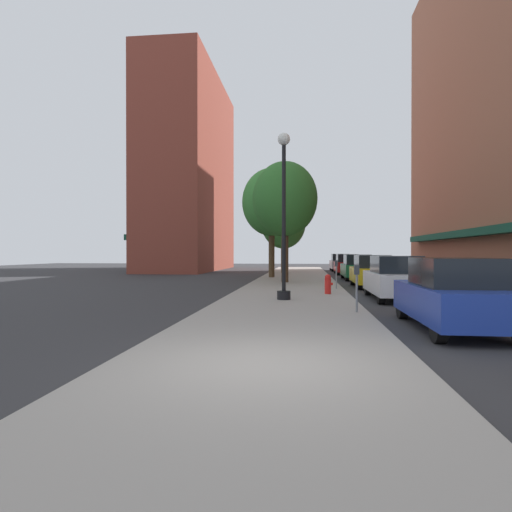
{
  "coord_description": "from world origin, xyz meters",
  "views": [
    {
      "loc": [
        0.6,
        -6.49,
        1.78
      ],
      "look_at": [
        -2.14,
        18.06,
        1.59
      ],
      "focal_mm": 30.61,
      "sensor_mm": 36.0,
      "label": 1
    }
  ],
  "objects_px": {
    "fire_hydrant": "(328,284)",
    "parking_meter_near": "(336,271)",
    "tree_far": "(272,202)",
    "car_yellow": "(372,272)",
    "lamppost": "(284,213)",
    "car_blue": "(453,295)",
    "tree_mid": "(285,199)",
    "car_silver": "(340,263)",
    "tree_near": "(283,223)",
    "car_green": "(357,267)",
    "car_red": "(347,265)",
    "car_white": "(395,278)",
    "parking_meter_far": "(357,282)"
  },
  "relations": [
    {
      "from": "parking_meter_near",
      "to": "car_white",
      "type": "bearing_deg",
      "value": -59.75
    },
    {
      "from": "tree_near",
      "to": "car_yellow",
      "type": "height_order",
      "value": "tree_near"
    },
    {
      "from": "tree_far",
      "to": "car_yellow",
      "type": "bearing_deg",
      "value": -49.96
    },
    {
      "from": "lamppost",
      "to": "fire_hydrant",
      "type": "bearing_deg",
      "value": 54.01
    },
    {
      "from": "lamppost",
      "to": "car_blue",
      "type": "relative_size",
      "value": 1.37
    },
    {
      "from": "lamppost",
      "to": "car_yellow",
      "type": "bearing_deg",
      "value": 60.39
    },
    {
      "from": "tree_mid",
      "to": "parking_meter_near",
      "type": "bearing_deg",
      "value": -58.99
    },
    {
      "from": "lamppost",
      "to": "parking_meter_near",
      "type": "xyz_separation_m",
      "value": [
        2.18,
        4.83,
        -2.25
      ]
    },
    {
      "from": "car_blue",
      "to": "car_green",
      "type": "relative_size",
      "value": 1.0
    },
    {
      "from": "car_red",
      "to": "car_blue",
      "type": "bearing_deg",
      "value": -91.77
    },
    {
      "from": "tree_near",
      "to": "tree_mid",
      "type": "distance_m",
      "value": 11.61
    },
    {
      "from": "tree_mid",
      "to": "tree_far",
      "type": "relative_size",
      "value": 0.92
    },
    {
      "from": "car_yellow",
      "to": "car_silver",
      "type": "relative_size",
      "value": 1.0
    },
    {
      "from": "car_blue",
      "to": "tree_far",
      "type": "bearing_deg",
      "value": 108.3
    },
    {
      "from": "tree_mid",
      "to": "car_red",
      "type": "relative_size",
      "value": 1.58
    },
    {
      "from": "car_white",
      "to": "car_green",
      "type": "bearing_deg",
      "value": 87.91
    },
    {
      "from": "tree_near",
      "to": "tree_mid",
      "type": "xyz_separation_m",
      "value": [
        0.65,
        -11.57,
        0.57
      ]
    },
    {
      "from": "fire_hydrant",
      "to": "parking_meter_near",
      "type": "distance_m",
      "value": 2.62
    },
    {
      "from": "lamppost",
      "to": "car_white",
      "type": "distance_m",
      "value": 5.0
    },
    {
      "from": "tree_far",
      "to": "car_silver",
      "type": "distance_m",
      "value": 15.03
    },
    {
      "from": "fire_hydrant",
      "to": "car_yellow",
      "type": "xyz_separation_m",
      "value": [
        2.46,
        4.97,
        0.29
      ]
    },
    {
      "from": "tree_mid",
      "to": "car_silver",
      "type": "height_order",
      "value": "tree_mid"
    },
    {
      "from": "fire_hydrant",
      "to": "car_white",
      "type": "distance_m",
      "value": 2.61
    },
    {
      "from": "tree_mid",
      "to": "car_green",
      "type": "distance_m",
      "value": 7.47
    },
    {
      "from": "parking_meter_near",
      "to": "tree_mid",
      "type": "height_order",
      "value": "tree_mid"
    },
    {
      "from": "tree_far",
      "to": "car_white",
      "type": "bearing_deg",
      "value": -65.74
    },
    {
      "from": "tree_near",
      "to": "tree_mid",
      "type": "relative_size",
      "value": 0.92
    },
    {
      "from": "lamppost",
      "to": "fire_hydrant",
      "type": "xyz_separation_m",
      "value": [
        1.67,
        2.3,
        -2.68
      ]
    },
    {
      "from": "car_red",
      "to": "car_silver",
      "type": "bearing_deg",
      "value": 88.23
    },
    {
      "from": "fire_hydrant",
      "to": "car_green",
      "type": "xyz_separation_m",
      "value": [
        2.46,
        11.23,
        0.29
      ]
    },
    {
      "from": "tree_near",
      "to": "car_yellow",
      "type": "xyz_separation_m",
      "value": [
        5.15,
        -13.38,
        -3.4
      ]
    },
    {
      "from": "tree_far",
      "to": "parking_meter_near",
      "type": "bearing_deg",
      "value": -68.09
    },
    {
      "from": "car_yellow",
      "to": "tree_far",
      "type": "bearing_deg",
      "value": 130.41
    },
    {
      "from": "tree_near",
      "to": "tree_far",
      "type": "distance_m",
      "value": 6.77
    },
    {
      "from": "tree_far",
      "to": "car_green",
      "type": "xyz_separation_m",
      "value": [
        5.62,
        -0.44,
        -4.36
      ]
    },
    {
      "from": "lamppost",
      "to": "car_white",
      "type": "xyz_separation_m",
      "value": [
        4.13,
        1.49,
        -2.39
      ]
    },
    {
      "from": "tree_mid",
      "to": "car_blue",
      "type": "relative_size",
      "value": 1.58
    },
    {
      "from": "parking_meter_far",
      "to": "car_white",
      "type": "bearing_deg",
      "value": 66.79
    },
    {
      "from": "car_blue",
      "to": "car_green",
      "type": "bearing_deg",
      "value": 91.79
    },
    {
      "from": "tree_mid",
      "to": "lamppost",
      "type": "bearing_deg",
      "value": -87.67
    },
    {
      "from": "car_green",
      "to": "tree_mid",
      "type": "bearing_deg",
      "value": -134.12
    },
    {
      "from": "car_white",
      "to": "car_silver",
      "type": "xyz_separation_m",
      "value": [
        0.0,
        25.71,
        0.0
      ]
    },
    {
      "from": "car_red",
      "to": "car_yellow",
      "type": "bearing_deg",
      "value": -91.77
    },
    {
      "from": "lamppost",
      "to": "tree_mid",
      "type": "distance_m",
      "value": 9.22
    },
    {
      "from": "car_green",
      "to": "car_silver",
      "type": "height_order",
      "value": "same"
    },
    {
      "from": "tree_near",
      "to": "car_red",
      "type": "xyz_separation_m",
      "value": [
        5.15,
        -0.06,
        -3.4
      ]
    },
    {
      "from": "parking_meter_near",
      "to": "tree_far",
      "type": "height_order",
      "value": "tree_far"
    },
    {
      "from": "lamppost",
      "to": "tree_far",
      "type": "distance_m",
      "value": 14.18
    },
    {
      "from": "fire_hydrant",
      "to": "parking_meter_near",
      "type": "xyz_separation_m",
      "value": [
        0.51,
        2.53,
        0.43
      ]
    },
    {
      "from": "car_green",
      "to": "parking_meter_near",
      "type": "bearing_deg",
      "value": -101.45
    }
  ]
}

